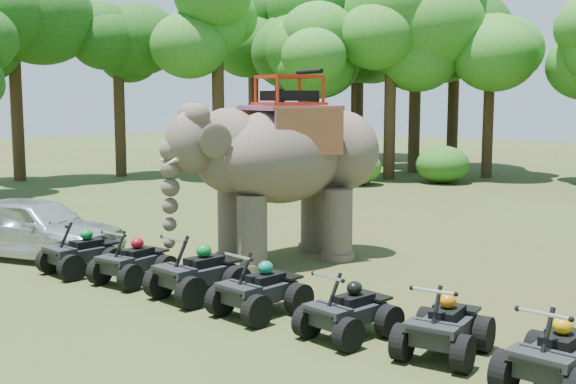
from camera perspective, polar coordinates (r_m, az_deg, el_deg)
name	(u,v)px	position (r m, az deg, el deg)	size (l,w,h in m)	color
ground	(253,288)	(15.22, -2.81, -7.58)	(110.00, 110.00, 0.00)	#47381E
elephant	(285,166)	(17.43, -0.24, 2.03)	(2.41, 5.47, 4.59)	brown
parked_car	(35,227)	(18.89, -19.36, -2.64)	(1.83, 4.54, 1.55)	silver
atv_0	(81,247)	(16.98, -16.03, -4.17)	(1.19, 1.64, 1.21)	black
atv_1	(133,256)	(15.85, -12.16, -4.93)	(1.16, 1.60, 1.18)	black
atv_2	(198,265)	(14.43, -7.14, -5.78)	(1.29, 1.76, 1.31)	black
atv_3	(260,282)	(13.23, -2.24, -7.16)	(1.20, 1.64, 1.22)	black
atv_4	(349,304)	(12.06, 4.82, -8.79)	(1.13, 1.55, 1.15)	black
atv_5	(444,319)	(11.45, 12.25, -9.74)	(1.16, 1.59, 1.18)	black
atv_6	(558,346)	(10.59, 20.53, -11.35)	(1.21, 1.66, 1.23)	black
tree_23	(16,86)	(36.74, -20.72, 7.82)	(6.28, 6.28, 8.97)	#195114
tree_24	(119,94)	(37.40, -13.21, 7.57)	(5.81, 5.81, 8.30)	#195114
tree_25	(218,79)	(35.48, -5.56, 8.91)	(6.82, 6.82, 9.74)	#195114
tree_26	(304,102)	(34.63, 1.29, 7.14)	(5.26, 5.26, 7.51)	#195114
tree_27	(390,89)	(35.37, 8.08, 8.10)	(6.15, 6.15, 8.78)	#195114
tree_28	(489,102)	(37.18, 15.58, 6.90)	(5.27, 5.27, 7.53)	#195114
tree_30	(359,81)	(47.56, 5.63, 8.69)	(7.00, 7.00, 10.00)	#195114
tree_31	(253,72)	(44.39, -2.76, 9.41)	(7.66, 7.66, 10.95)	#195114
tree_32	(280,77)	(42.96, -0.65, 9.09)	(7.25, 7.25, 10.35)	#195114
tree_34	(454,73)	(41.91, 12.99, 9.11)	(7.42, 7.42, 10.60)	#195114
tree_35	(315,96)	(40.26, 2.11, 7.58)	(5.65, 5.65, 8.07)	#195114
tree_36	(415,74)	(38.83, 10.04, 9.18)	(7.27, 7.27, 10.39)	#195114
tree_38	(356,81)	(47.90, 5.37, 8.70)	(7.03, 7.03, 10.04)	#195114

